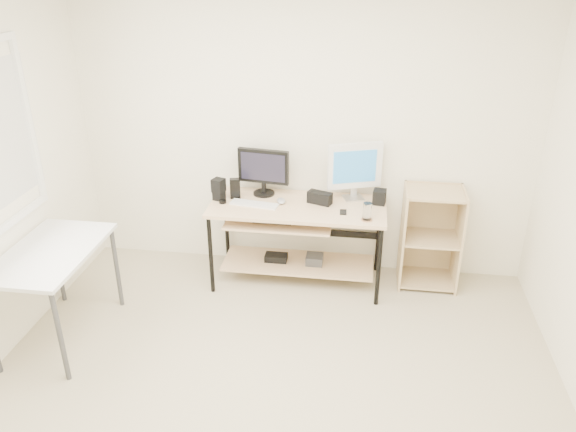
% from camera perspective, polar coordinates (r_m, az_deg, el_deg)
% --- Properties ---
extents(room, '(4.01, 4.01, 2.62)m').
position_cam_1_polar(room, '(3.13, -5.14, -1.26)').
color(room, '#B7AB8D').
rests_on(room, ground).
extents(desk, '(1.50, 0.65, 0.75)m').
position_cam_1_polar(desk, '(4.88, 0.68, -1.09)').
color(desk, beige).
rests_on(desk, ground).
extents(side_table, '(0.60, 1.00, 0.75)m').
position_cam_1_polar(side_table, '(4.45, -22.92, -4.17)').
color(side_table, silver).
rests_on(side_table, ground).
extents(shelf_unit, '(0.50, 0.40, 0.90)m').
position_cam_1_polar(shelf_unit, '(5.07, 14.21, -1.96)').
color(shelf_unit, tan).
rests_on(shelf_unit, ground).
extents(black_monitor, '(0.46, 0.19, 0.42)m').
position_cam_1_polar(black_monitor, '(4.91, -2.51, 4.78)').
color(black_monitor, black).
rests_on(black_monitor, desk).
extents(white_imac, '(0.46, 0.20, 0.51)m').
position_cam_1_polar(white_imac, '(4.83, 6.81, 4.92)').
color(white_imac, silver).
rests_on(white_imac, desk).
extents(keyboard, '(0.43, 0.18, 0.01)m').
position_cam_1_polar(keyboard, '(4.79, -3.44, 1.21)').
color(keyboard, silver).
rests_on(keyboard, desk).
extents(mouse, '(0.10, 0.13, 0.04)m').
position_cam_1_polar(mouse, '(4.82, -0.70, 1.56)').
color(mouse, '#AEAEB3').
rests_on(mouse, desk).
extents(center_speaker, '(0.23, 0.16, 0.10)m').
position_cam_1_polar(center_speaker, '(4.80, 3.25, 1.86)').
color(center_speaker, black).
rests_on(center_speaker, desk).
extents(speaker_left, '(0.12, 0.12, 0.19)m').
position_cam_1_polar(speaker_left, '(4.89, -7.06, 2.75)').
color(speaker_left, black).
rests_on(speaker_left, desk).
extents(speaker_right, '(0.12, 0.12, 0.13)m').
position_cam_1_polar(speaker_right, '(4.85, 9.27, 1.94)').
color(speaker_right, black).
rests_on(speaker_right, desk).
extents(audio_controller, '(0.10, 0.07, 0.18)m').
position_cam_1_polar(audio_controller, '(4.91, -5.39, 2.81)').
color(audio_controller, black).
rests_on(audio_controller, desk).
extents(volume_puck, '(0.07, 0.07, 0.03)m').
position_cam_1_polar(volume_puck, '(4.85, -6.66, 1.47)').
color(volume_puck, black).
rests_on(volume_puck, desk).
extents(smartphone, '(0.06, 0.10, 0.01)m').
position_cam_1_polar(smartphone, '(4.67, 5.63, 0.39)').
color(smartphone, black).
rests_on(smartphone, desk).
extents(coaster, '(0.11, 0.11, 0.01)m').
position_cam_1_polar(coaster, '(4.56, 8.00, -0.36)').
color(coaster, '#A16D49').
rests_on(coaster, desk).
extents(drinking_glass, '(0.08, 0.08, 0.14)m').
position_cam_1_polar(drinking_glass, '(4.53, 8.06, 0.48)').
color(drinking_glass, white).
rests_on(drinking_glass, coaster).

